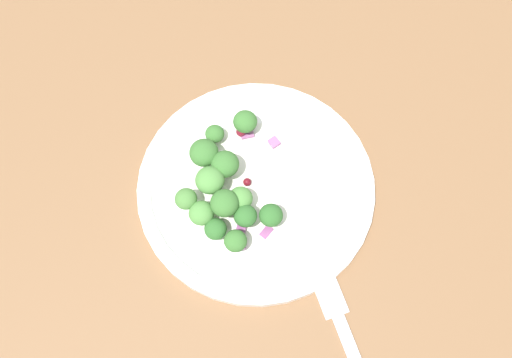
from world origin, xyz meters
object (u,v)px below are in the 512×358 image
(broccoli_floret_1, at_px, (236,241))
(broccoli_floret_0, at_px, (204,153))
(plate, at_px, (256,186))
(broccoli_floret_2, at_px, (269,215))

(broccoli_floret_1, bearing_deg, broccoli_floret_0, 129.56)
(broccoli_floret_0, relative_size, broccoli_floret_1, 1.34)
(plate, height_order, broccoli_floret_2, broccoli_floret_2)
(broccoli_floret_1, height_order, broccoli_floret_2, broccoli_floret_2)
(plate, bearing_deg, broccoli_floret_2, -52.38)
(broccoli_floret_0, height_order, broccoli_floret_2, broccoli_floret_0)
(broccoli_floret_0, xyz_separation_m, broccoli_floret_1, (0.06, -0.07, -0.01))
(broccoli_floret_1, distance_m, broccoli_floret_2, 0.04)
(broccoli_floret_0, height_order, broccoli_floret_1, broccoli_floret_0)
(plate, distance_m, broccoli_floret_0, 0.06)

